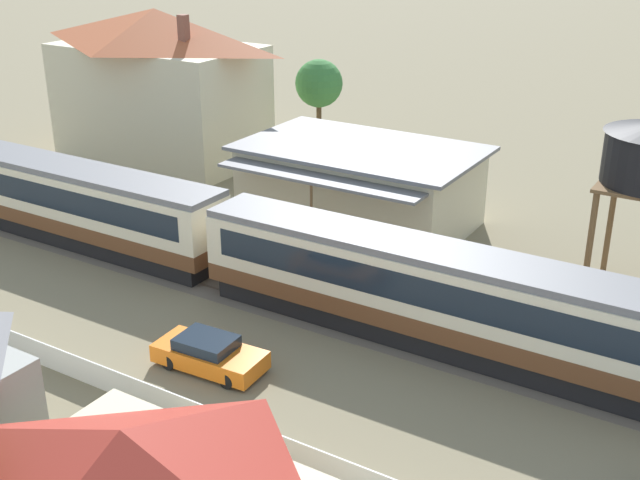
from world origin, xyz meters
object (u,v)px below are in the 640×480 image
object	(u,v)px
station_building	(360,185)
passenger_train	(435,292)
yard_tree_0	(319,84)
parked_car_orange	(209,354)
station_house_terracotta_roof	(159,83)

from	to	relation	value
station_building	passenger_train	bearing A→B (deg)	-48.33
passenger_train	yard_tree_0	world-z (taller)	yard_tree_0
parked_car_orange	yard_tree_0	bearing A→B (deg)	110.46
yard_tree_0	station_building	bearing A→B (deg)	-49.14
parked_car_orange	station_building	bearing A→B (deg)	95.60
station_house_terracotta_roof	yard_tree_0	size ratio (longest dim) A/B	2.22
passenger_train	station_house_terracotta_roof	size ratio (longest dim) A/B	4.24
station_building	yard_tree_0	xyz separation A→B (m)	(-9.37, 10.83, 2.70)
passenger_train	parked_car_orange	world-z (taller)	passenger_train
station_house_terracotta_roof	parked_car_orange	xyz separation A→B (m)	(20.57, -20.46, -4.65)
parked_car_orange	yard_tree_0	size ratio (longest dim) A/B	0.67
passenger_train	station_building	size ratio (longest dim) A/B	4.88
station_building	parked_car_orange	world-z (taller)	station_building
passenger_train	parked_car_orange	size ratio (longest dim) A/B	14.08
passenger_train	parked_car_orange	distance (m)	9.22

